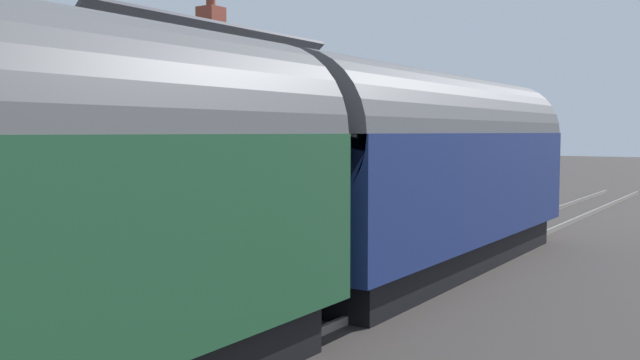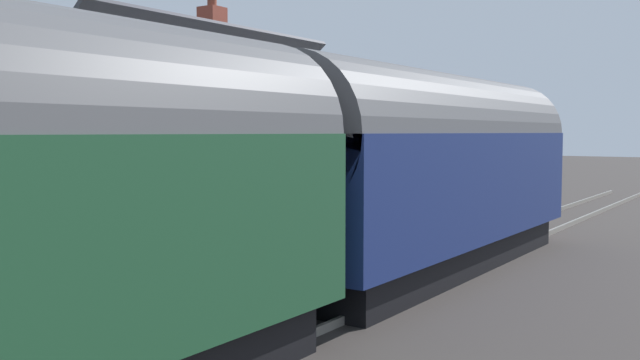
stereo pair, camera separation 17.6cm
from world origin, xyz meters
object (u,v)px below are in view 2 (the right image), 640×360
(planter_edge_far, at_px, (417,186))
(tree_distant, at_px, (170,91))
(lamp_post_platform, at_px, (414,121))
(planter_bench_left, at_px, (56,239))
(station_building, at_px, (178,149))
(planter_by_door, at_px, (344,202))
(tree_far_right, at_px, (182,92))
(planter_under_sign, at_px, (277,187))
(planter_bench_right, at_px, (340,187))

(planter_edge_far, height_order, tree_distant, tree_distant)
(lamp_post_platform, relative_size, tree_distant, 0.52)
(planter_bench_left, bearing_deg, tree_distant, 41.31)
(station_building, height_order, planter_bench_left, station_building)
(planter_by_door, distance_m, tree_distant, 14.44)
(tree_distant, bearing_deg, tree_far_right, -129.78)
(planter_under_sign, xyz_separation_m, tree_far_right, (0.35, 4.45, 3.11))
(station_building, distance_m, tree_distant, 13.28)
(tree_distant, bearing_deg, lamp_post_platform, -99.93)
(planter_bench_left, height_order, tree_far_right, tree_far_right)
(station_building, distance_m, planter_bench_left, 6.80)
(station_building, bearing_deg, planter_bench_left, -149.96)
(station_building, relative_size, planter_bench_left, 8.58)
(planter_by_door, distance_m, lamp_post_platform, 4.40)
(planter_by_door, bearing_deg, planter_bench_right, 33.55)
(planter_by_door, bearing_deg, tree_far_right, 73.82)
(planter_under_sign, distance_m, tree_distant, 10.35)
(planter_under_sign, distance_m, planter_bench_right, 2.68)
(tree_distant, bearing_deg, station_building, -132.97)
(lamp_post_platform, relative_size, tree_far_right, 0.51)
(planter_by_door, bearing_deg, planter_under_sign, 61.59)
(lamp_post_platform, distance_m, tree_distant, 12.96)
(planter_bench_right, relative_size, planter_bench_left, 1.13)
(station_building, bearing_deg, tree_distant, 47.03)
(planter_bench_left, bearing_deg, planter_edge_far, 4.94)
(planter_bench_right, bearing_deg, planter_edge_far, -53.61)
(planter_bench_right, relative_size, tree_far_right, 0.15)
(planter_bench_left, height_order, lamp_post_platform, lamp_post_platform)
(planter_under_sign, bearing_deg, planter_by_door, -118.41)
(planter_under_sign, xyz_separation_m, planter_by_door, (-2.03, -3.74, -0.08))
(planter_bench_right, xyz_separation_m, tree_far_right, (-2.24, 5.13, 3.22))
(planter_under_sign, xyz_separation_m, planter_edge_far, (4.14, -2.79, -0.10))
(planter_by_door, relative_size, tree_far_right, 0.11)
(planter_by_door, relative_size, lamp_post_platform, 0.22)
(planter_by_door, xyz_separation_m, lamp_post_platform, (3.84, -0.07, 2.15))
(planter_under_sign, distance_m, tree_far_right, 5.44)
(station_building, distance_m, lamp_post_platform, 7.43)
(planter_under_sign, distance_m, lamp_post_platform, 4.70)
(planter_under_sign, distance_m, planter_bench_left, 11.44)
(planter_edge_far, height_order, lamp_post_platform, lamp_post_platform)
(planter_bench_left, bearing_deg, planter_by_door, 2.14)
(planter_bench_right, xyz_separation_m, planter_bench_left, (-13.28, -3.38, 0.23))
(planter_edge_far, distance_m, planter_bench_right, 2.61)
(planter_under_sign, bearing_deg, tree_distant, 65.54)
(planter_by_door, height_order, planter_bench_left, planter_bench_left)
(planter_bench_right, xyz_separation_m, tree_distant, (1.45, 9.56, 3.59))
(tree_distant, height_order, tree_far_right, tree_far_right)
(station_building, height_order, planter_bench_right, station_building)
(planter_bench_right, relative_size, tree_distant, 0.16)
(lamp_post_platform, bearing_deg, tree_distant, 80.07)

